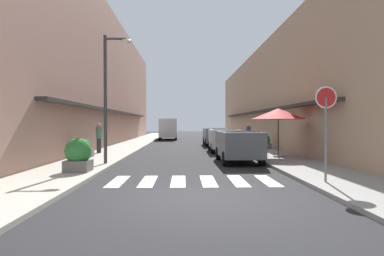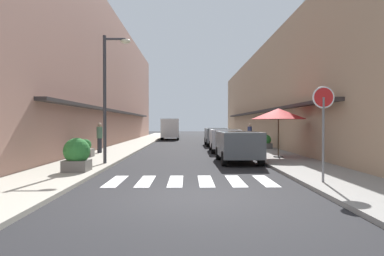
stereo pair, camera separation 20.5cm
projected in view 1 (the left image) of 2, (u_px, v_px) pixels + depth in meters
The scene contains 18 objects.
ground_plane at pixel (188, 146), 27.81m from camera, with size 106.72×106.72×0.00m, color #232326.
sidewalk_left at pixel (130, 145), 27.70m from camera, with size 2.74×67.91×0.12m, color #ADA899.
sidewalk_right at pixel (245, 145), 27.92m from camera, with size 2.74×67.91×0.12m, color gray.
building_row_left at pixel (87, 81), 28.96m from camera, with size 5.50×45.66×10.91m.
building_row_right at pixel (286, 97), 29.38m from camera, with size 5.50×45.66×8.27m.
crosswalk at pixel (193, 181), 10.81m from camera, with size 5.20×2.20×0.01m.
parked_car_near at pixel (238, 143), 15.96m from camera, with size 1.84×3.95×1.47m.
parked_car_mid at pixel (224, 138), 21.95m from camera, with size 1.86×3.95×1.47m.
parked_car_far at pixel (215, 135), 27.97m from camera, with size 1.83×4.10×1.47m.
delivery_van at pixel (168, 127), 39.10m from camera, with size 2.11×5.45×2.37m.
round_street_sign at pixel (326, 109), 10.00m from camera, with size 0.65×0.07×2.80m.
street_lamp at pixel (110, 85), 14.62m from camera, with size 1.19×0.28×5.49m.
cafe_umbrella at pixel (278, 114), 17.38m from camera, with size 2.75×2.75×2.49m.
planter_corner at pixel (78, 155), 12.21m from camera, with size 0.94×0.94×1.20m.
planter_midblock at pixel (85, 149), 17.48m from camera, with size 0.73×0.73×0.91m.
planter_far at pixel (265, 142), 23.32m from camera, with size 0.73×0.73×0.96m.
pedestrian_walking_near at pixel (99, 137), 19.92m from camera, with size 0.34×0.34×1.75m.
pedestrian_walking_far at pixel (248, 134), 26.57m from camera, with size 0.34×0.34×1.70m.
Camera 1 is at (-0.30, -8.38, 1.83)m, focal length 31.94 mm.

